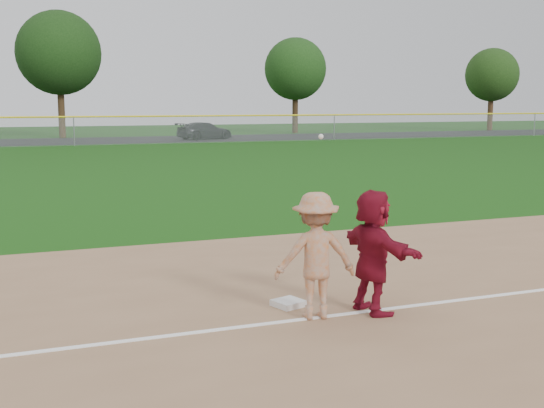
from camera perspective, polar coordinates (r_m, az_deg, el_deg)
name	(u,v)px	position (r m, az deg, el deg)	size (l,w,h in m)	color
ground	(307,302)	(10.46, 2.96, -8.21)	(160.00, 160.00, 0.00)	#14460D
foul_line	(330,316)	(9.76, 4.88, -9.31)	(60.00, 0.10, 0.01)	white
parking_asphalt	(68,141)	(55.39, -16.71, 5.06)	(120.00, 10.00, 0.01)	black
first_base	(288,303)	(10.18, 1.38, -8.29)	(0.40, 0.40, 0.09)	silver
base_runner	(373,251)	(9.80, 8.45, -3.94)	(1.65, 0.53, 1.78)	maroon
car_right	(205,131)	(55.96, -5.64, 6.12)	(1.93, 4.74, 1.38)	black
first_base_play	(315,255)	(9.48, 3.65, -4.32)	(1.24, 0.85, 2.55)	#97979A
outfield_fence	(73,117)	(49.34, -16.28, 6.97)	(110.00, 0.12, 110.00)	#999EA0
tree_2	(59,53)	(60.93, -17.40, 11.96)	(7.00, 7.00, 10.58)	#372514
tree_3	(295,69)	(67.29, 1.97, 11.21)	(6.00, 6.00, 9.19)	#312011
tree_4	(492,75)	(77.21, 17.93, 10.23)	(5.60, 5.60, 8.67)	#3D2616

